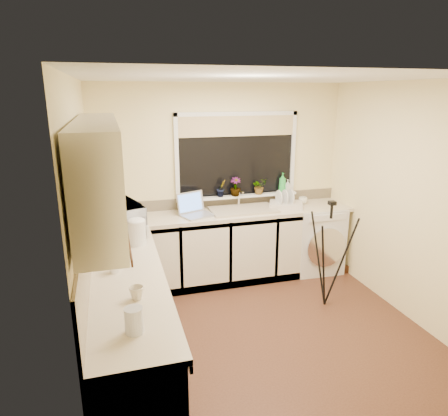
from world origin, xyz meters
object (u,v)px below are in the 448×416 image
kettle (137,233)px  plant_c (235,187)px  tripod (328,255)px  microwave (120,219)px  glass_jug (134,320)px  dish_rack (286,205)px  soap_bottle_clear (288,186)px  cup_left (137,293)px  cup_back (303,200)px  washing_machine (314,238)px  plant_d (259,186)px  soap_bottle_green (282,182)px  steel_jar (114,267)px  plant_b (221,188)px  laptop (194,209)px

kettle → plant_c: (1.32, 1.00, 0.15)m
tripod → microwave: bearing=-176.3°
kettle → glass_jug: bearing=-94.9°
kettle → dish_rack: (1.95, 0.82, -0.09)m
soap_bottle_clear → cup_left: soap_bottle_clear is taller
cup_back → soap_bottle_clear: bearing=148.4°
washing_machine → tripod: (-0.34, -0.93, 0.16)m
plant_d → soap_bottle_green: size_ratio=0.81×
steel_jar → plant_d: plant_d is taller
microwave → cup_back: bearing=-95.3°
washing_machine → soap_bottle_green: size_ratio=3.48×
plant_c → soap_bottle_clear: size_ratio=1.43×
plant_c → soap_bottle_clear: 0.73m
washing_machine → tripod: tripod is taller
microwave → plant_d: 1.91m
plant_c → cup_left: (-1.41, -2.11, -0.22)m
plant_b → plant_d: bearing=0.4°
washing_machine → plant_c: plant_c is taller
washing_machine → soap_bottle_clear: 0.79m
steel_jar → plant_d: size_ratio=0.49×
laptop → microwave: 1.00m
plant_d → glass_jug: bearing=-125.0°
kettle → laptop: bearing=47.3°
plant_b → cup_back: size_ratio=1.89×
laptop → soap_bottle_green: bearing=-10.4°
plant_b → soap_bottle_green: size_ratio=0.85×
laptop → cup_left: laptop is taller
laptop → microwave: bearing=-174.0°
soap_bottle_green → cup_left: 2.99m
kettle → glass_jug: size_ratio=1.41×
washing_machine → plant_d: bearing=165.4°
glass_jug → soap_bottle_green: bearing=50.5°
kettle → plant_c: bearing=37.1°
plant_c → soap_bottle_green: soap_bottle_green is taller
dish_rack → soap_bottle_green: (0.04, 0.21, 0.25)m
plant_b → soap_bottle_green: (0.85, 0.03, 0.02)m
plant_b → microwave: bearing=-153.0°
plant_c → cup_left: bearing=-123.7°
washing_machine → glass_jug: (-2.50, -2.32, 0.54)m
dish_rack → steel_jar: (-2.18, -1.43, 0.02)m
glass_jug → washing_machine: bearing=42.8°
dish_rack → plant_d: plant_d is taller
washing_machine → plant_d: size_ratio=4.27×
laptop → glass_jug: (-0.87, -2.33, 0.01)m
dish_rack → cup_left: 2.81m
steel_jar → microwave: 0.97m
steel_jar → plant_b: size_ratio=0.47×
glass_jug → dish_rack: bearing=48.5°
dish_rack → steel_jar: bearing=-122.4°
tripod → soap_bottle_green: soap_bottle_green is taller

